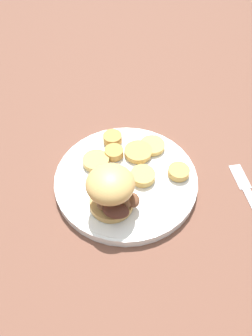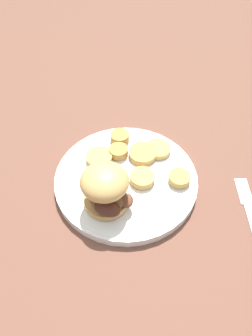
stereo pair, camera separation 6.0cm
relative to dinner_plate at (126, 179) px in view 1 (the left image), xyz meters
The scene contains 11 objects.
ground_plane 0.01m from the dinner_plate, ahead, with size 4.00×4.00×0.00m, color brown.
dinner_plate is the anchor object (origin of this frame).
sandwich 0.09m from the dinner_plate, 126.77° to the left, with size 0.10×0.09×0.08m.
potato_round_0 0.07m from the dinner_plate, 27.27° to the left, with size 0.05×0.05×0.01m, color tan.
potato_round_1 0.06m from the dinner_plate, ahead, with size 0.04×0.04×0.02m, color #BC8942.
potato_round_2 0.04m from the dinner_plate, 130.34° to the right, with size 0.05×0.05×0.01m, color tan.
potato_round_3 0.09m from the dinner_plate, 68.09° to the right, with size 0.05×0.05×0.01m, color tan.
potato_round_4 0.10m from the dinner_plate, 16.48° to the right, with size 0.04×0.04×0.02m, color #BC8942.
potato_round_5 0.06m from the dinner_plate, 55.77° to the right, with size 0.06×0.06×0.01m, color tan.
potato_round_6 0.10m from the dinner_plate, 119.74° to the right, with size 0.04×0.04×0.01m, color tan.
fork 0.24m from the dinner_plate, 131.85° to the right, with size 0.16×0.09×0.00m.
Camera 1 is at (-0.32, 0.21, 0.51)m, focal length 35.00 mm.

